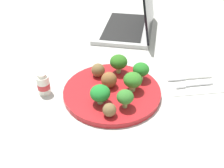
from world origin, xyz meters
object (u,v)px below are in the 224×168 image
broccoli_floret_back_left (100,93)px  broccoli_floret_back_right (125,97)px  broccoli_floret_far_rim (133,80)px  napkin (191,82)px  meatball_back_left (98,70)px  fork (191,84)px  plate (112,92)px  knife (187,78)px  yogurt_bottle (43,85)px  broccoli_floret_center (119,62)px  broccoli_floret_front_left (141,70)px  meatball_mid_right (109,110)px  meatball_front_right (109,80)px  laptop (131,22)px

broccoli_floret_back_left → broccoli_floret_back_right: broccoli_floret_back_left is taller
broccoli_floret_far_rim → napkin: bearing=-167.1°
meatball_back_left → fork: (-0.28, 0.05, -0.03)m
broccoli_floret_far_rim → plate: bearing=-6.3°
broccoli_floret_back_left → meatball_back_left: bearing=-89.4°
knife → broccoli_floret_back_right: bearing=32.0°
broccoli_floret_back_right → yogurt_bottle: bearing=-23.7°
broccoli_floret_center → knife: 0.22m
broccoli_floret_far_rim → napkin: broccoli_floret_far_rim is taller
broccoli_floret_center → broccoli_floret_far_rim: 0.10m
broccoli_floret_front_left → broccoli_floret_center: (0.06, -0.04, 0.00)m
broccoli_floret_back_left → broccoli_floret_front_left: 0.16m
meatball_back_left → yogurt_bottle: bearing=18.5°
broccoli_floret_back_right → knife: bearing=-148.0°
broccoli_floret_far_rim → meatball_back_left: (0.09, -0.08, -0.01)m
broccoli_floret_back_left → broccoli_floret_back_right: size_ratio=1.04×
meatball_back_left → meatball_mid_right: size_ratio=1.17×
broccoli_floret_center → knife: broccoli_floret_center is taller
broccoli_floret_front_left → knife: broccoli_floret_front_left is taller
broccoli_floret_back_right → meatball_front_right: size_ratio=1.12×
broccoli_floret_center → meatball_front_right: bearing=64.1°
meatball_back_left → laptop: 0.38m
broccoli_floret_back_right → broccoli_floret_far_rim: broccoli_floret_far_rim is taller
broccoli_floret_far_rim → fork: 0.19m
meatball_back_left → meatball_mid_right: (-0.02, 0.18, -0.00)m
broccoli_floret_center → meatball_front_right: broccoli_floret_center is taller
knife → laptop: bearing=-71.3°
napkin → laptop: 0.41m
plate → fork: plate is taller
fork → plate: bearing=4.4°
broccoli_floret_back_left → plate: bearing=-122.6°
meatball_front_right → fork: 0.25m
meatball_front_right → yogurt_bottle: 0.19m
knife → napkin: bearing=115.0°
napkin → knife: (0.01, -0.02, 0.00)m
meatball_back_left → knife: bearing=176.1°
broccoli_floret_front_left → laptop: laptop is taller
yogurt_bottle → broccoli_floret_center: bearing=-163.0°
meatball_mid_right → napkin: (-0.26, -0.14, -0.03)m
broccoli_floret_back_left → meatball_front_right: broccoli_floret_back_left is taller
fork → knife: (0.00, -0.04, -0.00)m
broccoli_floret_back_right → napkin: 0.25m
plate → laptop: 0.44m
broccoli_floret_far_rim → meatball_front_right: broccoli_floret_far_rim is taller
broccoli_floret_back_right → meatball_front_right: (0.04, -0.09, -0.01)m
plate → laptop: bearing=-104.9°
plate → meatball_mid_right: meatball_mid_right is taller
meatball_mid_right → yogurt_bottle: size_ratio=0.53×
meatball_back_left → yogurt_bottle: yogurt_bottle is taller
broccoli_floret_center → meatball_back_left: (0.06, 0.01, -0.02)m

